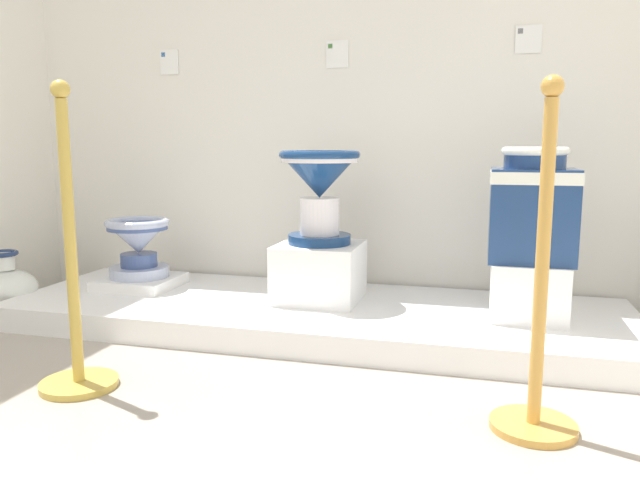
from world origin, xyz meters
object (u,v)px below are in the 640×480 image
plinth_block_broad_patterned (320,272)px  stanchion_post_near_right (538,330)px  info_placard_first (169,62)px  plinth_block_central_ornate (140,282)px  antique_toilet_tall_cobalt (532,204)px  info_placard_second (337,54)px  antique_toilet_central_ornate (138,242)px  antique_toilet_broad_patterned (320,183)px  info_placard_third (528,39)px  stanchion_post_near_left (74,303)px  decorative_vase_companion (5,287)px  plinth_block_tall_cobalt (528,289)px

plinth_block_broad_patterned → stanchion_post_near_right: bearing=-44.8°
info_placard_first → plinth_block_central_ornate: bearing=-89.2°
antique_toilet_tall_cobalt → info_placard_second: bearing=154.4°
plinth_block_central_ornate → info_placard_second: info_placard_second is taller
antique_toilet_central_ornate → info_placard_first: (-0.01, 0.41, 0.96)m
antique_toilet_tall_cobalt → plinth_block_broad_patterned: bearing=177.0°
antique_toilet_broad_patterned → info_placard_second: info_placard_second is taller
info_placard_first → antique_toilet_central_ornate: bearing=-89.2°
antique_toilet_broad_patterned → info_placard_first: (-0.98, 0.41, 0.63)m
info_placard_third → stanchion_post_near_left: 2.33m
plinth_block_broad_patterned → antique_toilet_tall_cobalt: bearing=-3.0°
antique_toilet_broad_patterned → stanchion_post_near_right: (0.92, -0.91, -0.37)m
antique_toilet_broad_patterned → info_placard_third: bearing=24.1°
antique_toilet_tall_cobalt → decorative_vase_companion: 2.59m
plinth_block_broad_patterned → info_placard_third: 1.49m
plinth_block_central_ornate → plinth_block_broad_patterned: 0.98m
antique_toilet_broad_patterned → info_placard_first: bearing=157.3°
antique_toilet_central_ornate → info_placard_second: 1.42m
info_placard_second → info_placard_first: bearing=-180.0°
plinth_block_broad_patterned → antique_toilet_tall_cobalt: antique_toilet_tall_cobalt is taller
plinth_block_broad_patterned → stanchion_post_near_right: stanchion_post_near_right is taller
antique_toilet_tall_cobalt → decorative_vase_companion: bearing=-175.3°
plinth_block_tall_cobalt → stanchion_post_near_left: size_ratio=0.33×
plinth_block_broad_patterned → decorative_vase_companion: (-1.59, -0.26, -0.11)m
info_placard_first → stanchion_post_near_left: info_placard_first is taller
decorative_vase_companion → stanchion_post_near_right: (2.51, -0.65, 0.17)m
antique_toilet_tall_cobalt → stanchion_post_near_left: bearing=-149.0°
plinth_block_broad_patterned → antique_toilet_tall_cobalt: size_ratio=0.81×
info_placard_third → info_placard_second: bearing=180.0°
antique_toilet_tall_cobalt → stanchion_post_near_right: (-0.03, -0.86, -0.30)m
antique_toilet_central_ornate → stanchion_post_near_right: stanchion_post_near_right is taller
plinth_block_broad_patterned → info_placard_third: (0.92, 0.41, 1.10)m
plinth_block_tall_cobalt → stanchion_post_near_right: bearing=-91.9°
plinth_block_central_ornate → info_placard_second: (0.96, 0.41, 1.18)m
plinth_block_central_ornate → stanchion_post_near_left: bearing=-70.2°
plinth_block_central_ornate → info_placard_second: 1.57m
plinth_block_broad_patterned → stanchion_post_near_left: stanchion_post_near_left is taller
antique_toilet_tall_cobalt → info_placard_first: bearing=166.6°
antique_toilet_broad_patterned → decorative_vase_companion: bearing=-170.8°
plinth_block_tall_cobalt → info_placard_second: size_ratio=2.55×
antique_toilet_tall_cobalt → info_placard_second: 1.28m
plinth_block_central_ornate → stanchion_post_near_right: size_ratio=0.37×
plinth_block_broad_patterned → stanchion_post_near_left: size_ratio=0.37×
info_placard_first → decorative_vase_companion: 1.48m
decorative_vase_companion → stanchion_post_near_left: 1.23m
antique_toilet_broad_patterned → info_placard_third: (0.92, 0.41, 0.67)m
plinth_block_tall_cobalt → decorative_vase_companion: bearing=-175.3°
stanchion_post_near_right → plinth_block_tall_cobalt: bearing=88.1°
antique_toilet_central_ornate → antique_toilet_broad_patterned: bearing=-0.1°
antique_toilet_central_ornate → plinth_block_tall_cobalt: 1.93m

